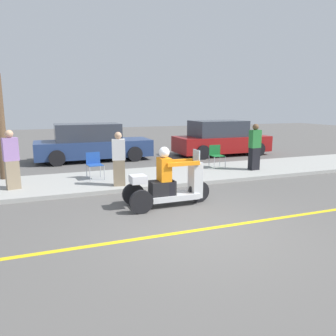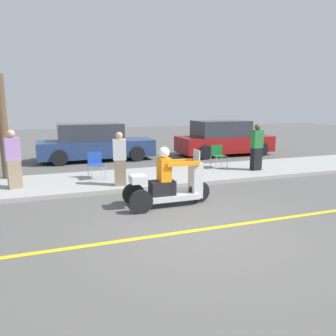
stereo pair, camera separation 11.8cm
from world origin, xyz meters
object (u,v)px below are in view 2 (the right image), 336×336
(spectator_by_tree, at_px, (13,160))
(tree_trunk, at_px, (3,127))
(spectator_near_curb, at_px, (120,160))
(parked_car_lot_left, at_px, (223,139))
(folding_chair_curbside, at_px, (96,162))
(folding_chair_set_back, at_px, (218,154))
(parked_car_lot_center, at_px, (95,143))
(motorcycle_trike, at_px, (169,185))
(spectator_with_child, at_px, (257,148))

(spectator_by_tree, xyz_separation_m, tree_trunk, (-0.35, 1.51, 0.82))
(spectator_near_curb, bearing_deg, tree_trunk, 145.36)
(tree_trunk, bearing_deg, parked_car_lot_left, 16.07)
(folding_chair_curbside, height_order, parked_car_lot_left, parked_car_lot_left)
(folding_chair_set_back, relative_size, tree_trunk, 0.26)
(spectator_near_curb, bearing_deg, folding_chair_curbside, 114.30)
(spectator_near_curb, height_order, folding_chair_curbside, spectator_near_curb)
(spectator_near_curb, height_order, folding_chair_set_back, spectator_near_curb)
(spectator_near_curb, xyz_separation_m, folding_chair_curbside, (-0.53, 1.17, -0.24))
(folding_chair_set_back, distance_m, parked_car_lot_center, 5.54)
(spectator_near_curb, bearing_deg, motorcycle_trike, -68.08)
(folding_chair_curbside, bearing_deg, spectator_with_child, -5.88)
(spectator_near_curb, relative_size, spectator_by_tree, 0.95)
(spectator_with_child, height_order, folding_chair_set_back, spectator_with_child)
(folding_chair_curbside, bearing_deg, spectator_by_tree, -167.77)
(spectator_with_child, distance_m, parked_car_lot_left, 4.36)
(folding_chair_set_back, distance_m, parked_car_lot_left, 3.97)
(folding_chair_curbside, relative_size, parked_car_lot_left, 0.18)
(spectator_by_tree, height_order, folding_chair_curbside, spectator_by_tree)
(spectator_by_tree, distance_m, tree_trunk, 1.75)
(spectator_with_child, xyz_separation_m, spectator_by_tree, (-7.79, 0.07, -0.00))
(motorcycle_trike, xyz_separation_m, tree_trunk, (-3.92, 4.10, 1.20))
(tree_trunk, bearing_deg, spectator_by_tree, -76.95)
(parked_car_lot_left, height_order, parked_car_lot_center, parked_car_lot_left)
(spectator_near_curb, bearing_deg, spectator_with_child, 6.82)
(spectator_by_tree, bearing_deg, spectator_near_curb, -13.48)
(spectator_with_child, relative_size, folding_chair_curbside, 1.98)
(spectator_by_tree, relative_size, folding_chair_curbside, 1.97)
(parked_car_lot_left, relative_size, tree_trunk, 1.42)
(parked_car_lot_left, bearing_deg, parked_car_lot_center, 174.94)
(spectator_with_child, height_order, spectator_near_curb, spectator_with_child)
(spectator_with_child, relative_size, tree_trunk, 0.51)
(spectator_by_tree, xyz_separation_m, folding_chair_set_back, (6.74, 0.79, -0.28))
(spectator_by_tree, bearing_deg, folding_chair_set_back, 6.71)
(spectator_near_curb, height_order, parked_car_lot_left, parked_car_lot_left)
(spectator_near_curb, height_order, parked_car_lot_center, spectator_near_curb)
(motorcycle_trike, bearing_deg, parked_car_lot_left, 51.98)
(spectator_by_tree, bearing_deg, spectator_with_child, -0.55)
(spectator_near_curb, relative_size, folding_chair_curbside, 1.87)
(folding_chair_curbside, height_order, tree_trunk, tree_trunk)
(spectator_by_tree, xyz_separation_m, parked_car_lot_left, (8.85, 4.16, -0.13))
(motorcycle_trike, height_order, spectator_near_curb, spectator_near_curb)
(parked_car_lot_center, xyz_separation_m, tree_trunk, (-3.16, -3.19, 0.96))
(parked_car_lot_center, bearing_deg, spectator_near_curb, -90.09)
(spectator_with_child, relative_size, parked_car_lot_center, 0.33)
(motorcycle_trike, relative_size, folding_chair_curbside, 2.59)
(spectator_with_child, xyz_separation_m, spectator_near_curb, (-4.99, -0.60, -0.04))
(folding_chair_set_back, xyz_separation_m, folding_chair_curbside, (-4.47, -0.30, 0.00))
(folding_chair_set_back, bearing_deg, spectator_near_curb, -159.61)
(motorcycle_trike, relative_size, spectator_with_child, 1.31)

